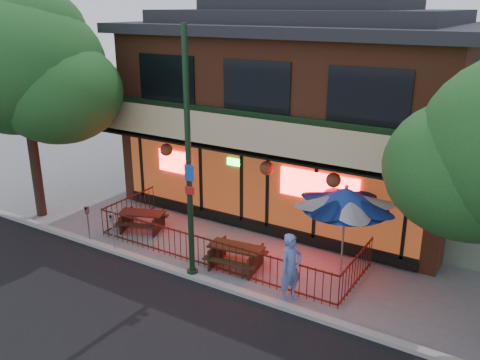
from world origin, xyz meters
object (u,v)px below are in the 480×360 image
at_px(pedestrian, 291,268).
at_px(parking_meter_far, 88,218).
at_px(patio_umbrella, 346,199).
at_px(street_light, 189,172).
at_px(parking_meter_near, 112,226).
at_px(picnic_table_right, 236,253).
at_px(street_tree_left, 24,59).
at_px(picnic_table_left, 142,218).

distance_m(pedestrian, parking_meter_far, 7.15).
height_order(patio_umbrella, parking_meter_far, patio_umbrella).
height_order(street_light, parking_meter_near, street_light).
relative_size(picnic_table_right, parking_meter_near, 1.35).
bearing_deg(parking_meter_far, street_tree_left, 166.43).
bearing_deg(pedestrian, parking_meter_far, 113.25).
distance_m(picnic_table_right, parking_meter_far, 5.14).
relative_size(street_tree_left, picnic_table_right, 4.56).
relative_size(street_tree_left, parking_meter_far, 6.27).
xyz_separation_m(street_light, parking_meter_near, (-3.01, -0.08, -2.27)).
bearing_deg(picnic_table_left, street_tree_left, -167.84).
distance_m(picnic_table_left, parking_meter_far, 1.90).
bearing_deg(parking_meter_far, picnic_table_left, 63.99).
relative_size(picnic_table_left, picnic_table_right, 1.04).
xyz_separation_m(picnic_table_left, parking_meter_near, (0.38, -1.74, 0.45)).
bearing_deg(street_light, picnic_table_right, 54.13).
bearing_deg(patio_umbrella, parking_meter_near, -159.81).
height_order(street_tree_left, picnic_table_left, street_tree_left).
relative_size(street_light, pedestrian, 3.70).
bearing_deg(parking_meter_near, pedestrian, 4.21).
distance_m(street_light, patio_umbrella, 4.37).
relative_size(street_light, picnic_table_left, 3.81).
height_order(street_light, pedestrian, street_light).
bearing_deg(parking_meter_near, picnic_table_left, 102.33).
xyz_separation_m(picnic_table_right, parking_meter_far, (-5.00, -1.10, 0.42)).
height_order(picnic_table_right, patio_umbrella, patio_umbrella).
bearing_deg(patio_umbrella, picnic_table_right, -155.95).
relative_size(street_tree_left, picnic_table_left, 4.38).
bearing_deg(picnic_table_left, street_light, -26.16).
height_order(street_light, street_tree_left, street_tree_left).
distance_m(picnic_table_right, parking_meter_near, 4.01).
relative_size(patio_umbrella, parking_meter_near, 2.11).
bearing_deg(pedestrian, picnic_table_right, 91.26).
bearing_deg(street_light, picnic_table_left, 153.84).
relative_size(picnic_table_left, parking_meter_far, 1.43).
distance_m(picnic_table_left, patio_umbrella, 7.28).
bearing_deg(pedestrian, picnic_table_left, 98.73).
height_order(picnic_table_right, pedestrian, pedestrian).
bearing_deg(parking_meter_near, picnic_table_right, 17.22).
height_order(street_light, picnic_table_left, street_light).
bearing_deg(patio_umbrella, street_light, -146.82).
distance_m(street_tree_left, pedestrian, 11.43).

